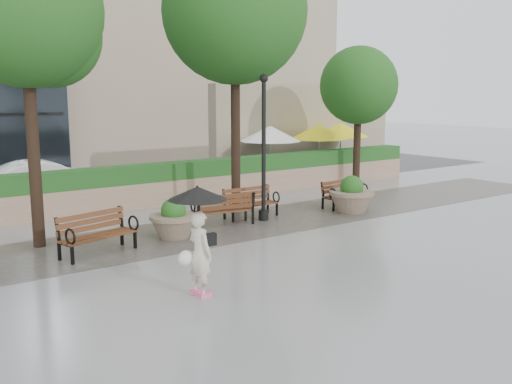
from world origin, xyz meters
TOP-DOWN VIEW (x-y plane):
  - ground at (0.00, 0.00)m, footprint 100.00×100.00m
  - cobble_strip at (0.00, 3.00)m, footprint 28.00×3.20m
  - hedge_wall at (0.00, 7.00)m, footprint 24.00×0.80m
  - cafe_wall at (9.50, 10.00)m, footprint 10.00×0.60m
  - cafe_hedge at (9.00, 7.80)m, footprint 8.00×0.50m
  - asphalt_street at (0.00, 11.00)m, footprint 40.00×7.00m
  - bench_1 at (-3.22, 2.45)m, footprint 1.87×1.12m
  - bench_2 at (0.61, 3.21)m, footprint 1.77×0.94m
  - bench_3 at (1.83, 3.59)m, footprint 1.65×0.68m
  - bench_4 at (5.14, 3.12)m, footprint 1.65×0.78m
  - planter_left at (-1.13, 2.79)m, footprint 1.20×1.20m
  - planter_right at (4.74, 2.40)m, footprint 1.36×1.36m
  - lamppost at (1.89, 3.07)m, footprint 0.28×0.28m
  - tree_0 at (-3.95, 3.99)m, footprint 3.56×3.48m
  - tree_1 at (2.19, 4.77)m, footprint 4.28×4.28m
  - tree_2 at (8.75, 6.01)m, footprint 3.14×2.98m
  - patio_umb_white at (6.31, 8.51)m, footprint 2.50×2.50m
  - patio_umb_yellow_a at (8.67, 8.20)m, footprint 2.50×2.50m
  - patio_umb_yellow_b at (10.36, 8.63)m, footprint 2.50×2.50m
  - car_right at (-2.04, 10.45)m, footprint 4.04×1.47m
  - pedestrian at (-2.72, -1.17)m, footprint 1.07×1.07m

SIDE VIEW (x-z plane):
  - ground at x=0.00m, z-range 0.00..0.00m
  - asphalt_street at x=0.00m, z-range 0.00..0.00m
  - cobble_strip at x=0.00m, z-range 0.00..0.01m
  - bench_4 at x=5.14m, z-range -0.17..0.68m
  - bench_3 at x=1.83m, z-range -0.18..0.70m
  - bench_2 at x=0.61m, z-range -0.18..0.72m
  - bench_1 at x=-3.22m, z-range -0.19..0.75m
  - planter_left at x=-1.13m, z-range -0.11..0.90m
  - planter_right at x=4.74m, z-range -0.12..1.01m
  - cafe_hedge at x=9.00m, z-range 0.00..0.90m
  - car_right at x=-2.04m, z-range 0.00..1.32m
  - hedge_wall at x=0.00m, z-range -0.01..1.34m
  - pedestrian at x=-2.72m, z-range 0.21..2.18m
  - lamppost at x=1.89m, z-range -0.24..3.87m
  - patio_umb_white at x=6.31m, z-range 0.84..3.14m
  - patio_umb_yellow_a at x=8.67m, z-range 0.84..3.14m
  - patio_umb_yellow_b at x=10.36m, z-range 0.84..3.14m
  - cafe_wall at x=9.50m, z-range 0.00..4.00m
  - tree_2 at x=8.75m, z-range 1.10..6.50m
  - tree_0 at x=-3.95m, z-range 1.70..8.87m
  - tree_1 at x=2.19m, z-range 1.76..9.88m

